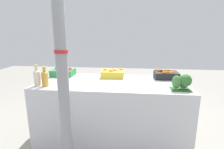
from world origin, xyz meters
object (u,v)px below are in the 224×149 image
object	(u,v)px
juice_bottle_cloudy	(37,77)
juice_bottle_amber	(45,78)
support_pole	(62,64)
broccoli_pile	(183,82)
carrot_crate	(166,75)
orange_crate	(113,73)
apple_crate	(63,72)

from	to	relation	value
juice_bottle_cloudy	juice_bottle_amber	world-z (taller)	juice_bottle_cloudy
support_pole	broccoli_pile	xyz separation A→B (m)	(1.21, 0.47, -0.26)
support_pole	carrot_crate	distance (m)	1.52
orange_crate	juice_bottle_cloudy	bearing A→B (deg)	-148.54
orange_crate	broccoli_pile	size ratio (longest dim) A/B	1.42
apple_crate	orange_crate	distance (m)	0.76
broccoli_pile	juice_bottle_amber	xyz separation A→B (m)	(-1.62, -0.03, 0.01)
support_pole	broccoli_pile	size ratio (longest dim) A/B	10.24
orange_crate	juice_bottle_amber	bearing A→B (deg)	-145.39
orange_crate	carrot_crate	bearing A→B (deg)	-0.23
broccoli_pile	apple_crate	bearing A→B (deg)	162.65
juice_bottle_amber	juice_bottle_cloudy	bearing A→B (deg)	180.00
broccoli_pile	juice_bottle_cloudy	distance (m)	1.72
juice_bottle_cloudy	support_pole	bearing A→B (deg)	-41.10
support_pole	juice_bottle_cloudy	world-z (taller)	support_pole
carrot_crate	juice_bottle_cloudy	xyz separation A→B (m)	(-1.63, -0.53, 0.05)
carrot_crate	juice_bottle_amber	xyz separation A→B (m)	(-1.53, -0.53, 0.05)
orange_crate	juice_bottle_cloudy	size ratio (longest dim) A/B	1.25
carrot_crate	juice_bottle_amber	world-z (taller)	juice_bottle_amber
apple_crate	orange_crate	size ratio (longest dim) A/B	1.00
support_pole	juice_bottle_cloudy	distance (m)	0.71
broccoli_pile	orange_crate	bearing A→B (deg)	149.21
broccoli_pile	juice_bottle_amber	size ratio (longest dim) A/B	0.93
apple_crate	carrot_crate	size ratio (longest dim) A/B	1.00
juice_bottle_cloudy	juice_bottle_amber	size ratio (longest dim) A/B	1.06
apple_crate	juice_bottle_amber	distance (m)	0.53
support_pole	orange_crate	bearing A→B (deg)	69.38
support_pole	orange_crate	world-z (taller)	support_pole
carrot_crate	juice_bottle_cloudy	bearing A→B (deg)	-162.00
broccoli_pile	juice_bottle_amber	world-z (taller)	juice_bottle_amber
orange_crate	juice_bottle_amber	world-z (taller)	juice_bottle_amber
orange_crate	juice_bottle_amber	xyz separation A→B (m)	(-0.77, -0.53, 0.04)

